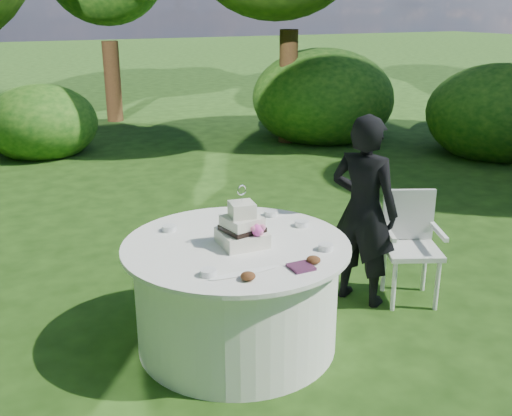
# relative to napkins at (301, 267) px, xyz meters

# --- Properties ---
(ground) EXTENTS (80.00, 80.00, 0.00)m
(ground) POSITION_rel_napkins_xyz_m (-0.19, 0.55, -0.78)
(ground) COLOR #19340E
(ground) RESTS_ON ground
(napkins) EXTENTS (0.14, 0.14, 0.02)m
(napkins) POSITION_rel_napkins_xyz_m (0.00, 0.00, 0.00)
(napkins) COLOR #4A203D
(napkins) RESTS_ON table
(feather_plume) EXTENTS (0.48, 0.07, 0.01)m
(feather_plume) POSITION_rel_napkins_xyz_m (-0.34, 0.08, -0.00)
(feather_plume) COLOR white
(feather_plume) RESTS_ON table
(guest) EXTENTS (0.59, 0.67, 1.54)m
(guest) POSITION_rel_napkins_xyz_m (0.99, 0.72, -0.01)
(guest) COLOR black
(guest) RESTS_ON ground
(table) EXTENTS (1.56, 1.56, 0.77)m
(table) POSITION_rel_napkins_xyz_m (-0.19, 0.55, -0.39)
(table) COLOR white
(table) RESTS_ON ground
(cake) EXTENTS (0.31, 0.32, 0.42)m
(cake) POSITION_rel_napkins_xyz_m (-0.16, 0.51, 0.10)
(cake) COLOR beige
(cake) RESTS_ON table
(chair) EXTENTS (0.56, 0.56, 0.89)m
(chair) POSITION_rel_napkins_xyz_m (1.38, 0.60, -0.26)
(chair) COLOR silver
(chair) RESTS_ON ground
(votives) EXTENTS (1.03, 0.92, 0.04)m
(votives) POSITION_rel_napkins_xyz_m (-0.03, 0.58, 0.01)
(votives) COLOR white
(votives) RESTS_ON table
(petal_cups) EXTENTS (0.56, 0.12, 0.05)m
(petal_cups) POSITION_rel_napkins_xyz_m (-0.13, 0.01, 0.02)
(petal_cups) COLOR #562D16
(petal_cups) RESTS_ON table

